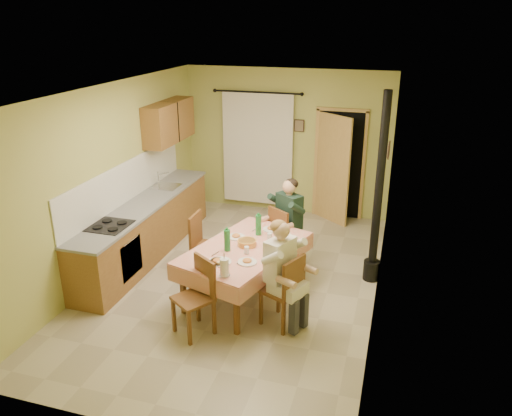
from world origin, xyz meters
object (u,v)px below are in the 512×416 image
(chair_left, at_px, (208,258))
(man_right, at_px, (282,262))
(chair_right, at_px, (282,304))
(stove_flue, at_px, (376,216))
(dining_table, at_px, (245,272))
(chair_far, at_px, (286,248))
(chair_near, at_px, (195,312))
(man_far, at_px, (288,213))

(chair_left, bearing_deg, man_right, 56.20)
(chair_right, height_order, stove_flue, stove_flue)
(dining_table, distance_m, chair_right, 0.85)
(dining_table, distance_m, chair_far, 1.12)
(chair_far, bearing_deg, chair_right, -44.00)
(chair_left, relative_size, man_right, 0.71)
(chair_far, bearing_deg, chair_near, -73.34)
(chair_right, relative_size, chair_left, 0.99)
(chair_near, distance_m, man_right, 1.24)
(man_far, bearing_deg, chair_near, -73.45)
(chair_far, xyz_separation_m, chair_near, (-0.67, -2.07, -0.00))
(chair_far, bearing_deg, chair_left, -112.76)
(chair_left, distance_m, man_right, 1.74)
(chair_far, distance_m, man_right, 1.72)
(chair_far, xyz_separation_m, chair_right, (0.32, -1.59, -0.00))
(man_right, bearing_deg, chair_far, 35.49)
(chair_far, relative_size, stove_flue, 0.35)
(man_right, bearing_deg, dining_table, 75.61)
(dining_table, xyz_separation_m, man_far, (0.34, 1.08, 0.50))
(chair_right, relative_size, man_right, 0.71)
(chair_right, distance_m, man_far, 1.73)
(chair_right, bearing_deg, dining_table, 75.85)
(dining_table, bearing_deg, chair_left, 168.20)
(man_far, bearing_deg, chair_left, -112.51)
(chair_near, relative_size, stove_flue, 0.35)
(chair_right, bearing_deg, chair_near, 140.39)
(chair_left, xyz_separation_m, man_right, (1.36, -0.91, 0.59))
(chair_left, bearing_deg, chair_near, 15.30)
(man_far, xyz_separation_m, stove_flue, (1.32, -0.10, 0.15))
(chair_right, relative_size, stove_flue, 0.35)
(chair_right, xyz_separation_m, chair_left, (-1.37, 0.91, 0.00))
(man_far, bearing_deg, man_right, -44.77)
(dining_table, xyz_separation_m, stove_flue, (1.66, 0.98, 0.65))
(dining_table, height_order, chair_far, chair_far)
(dining_table, height_order, man_right, man_right)
(chair_near, distance_m, chair_right, 1.10)
(dining_table, bearing_deg, man_far, 89.00)
(man_far, distance_m, man_right, 1.62)
(chair_near, xyz_separation_m, stove_flue, (2.00, 1.99, 0.73))
(chair_left, height_order, stove_flue, stove_flue)
(dining_table, bearing_deg, man_right, -22.13)
(chair_near, bearing_deg, man_right, -119.45)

